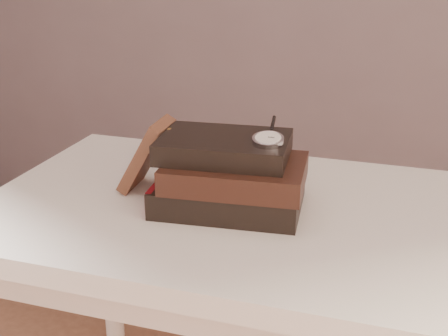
% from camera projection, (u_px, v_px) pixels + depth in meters
% --- Properties ---
extents(table, '(1.00, 0.60, 0.75)m').
position_uv_depth(table, '(250.00, 250.00, 1.11)').
color(table, white).
rests_on(table, ground).
extents(book_stack, '(0.28, 0.21, 0.13)m').
position_uv_depth(book_stack, '(230.00, 176.00, 1.05)').
color(book_stack, black).
rests_on(book_stack, table).
extents(journal, '(0.10, 0.10, 0.14)m').
position_uv_depth(journal, '(146.00, 154.00, 1.13)').
color(journal, '#47271B').
rests_on(journal, table).
extents(pocket_watch, '(0.06, 0.16, 0.02)m').
position_uv_depth(pocket_watch, '(268.00, 139.00, 1.00)').
color(pocket_watch, silver).
rests_on(pocket_watch, book_stack).
extents(eyeglasses, '(0.12, 0.14, 0.05)m').
position_uv_depth(eyeglasses, '(193.00, 149.00, 1.15)').
color(eyeglasses, silver).
rests_on(eyeglasses, book_stack).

